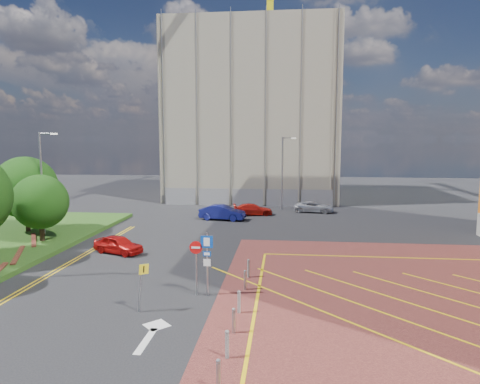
% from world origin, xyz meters
% --- Properties ---
extents(ground, '(140.00, 140.00, 0.00)m').
position_xyz_m(ground, '(0.00, 0.00, 0.00)').
color(ground, black).
rests_on(ground, ground).
extents(tree_c, '(4.00, 4.00, 4.90)m').
position_xyz_m(tree_c, '(-13.50, 10.00, 3.19)').
color(tree_c, '#3D2B1C').
rests_on(tree_c, grass_bed).
extents(tree_d, '(5.00, 5.00, 6.08)m').
position_xyz_m(tree_d, '(-16.50, 13.00, 3.87)').
color(tree_d, '#3D2B1C').
rests_on(tree_d, grass_bed).
extents(lamp_left_far, '(1.53, 0.16, 8.00)m').
position_xyz_m(lamp_left_far, '(-14.42, 12.00, 4.66)').
color(lamp_left_far, '#9EA0A8').
rests_on(lamp_left_far, grass_bed).
extents(lamp_back, '(1.53, 0.16, 8.00)m').
position_xyz_m(lamp_back, '(4.08, 28.00, 4.36)').
color(lamp_back, '#9EA0A8').
rests_on(lamp_back, ground).
extents(sign_cluster, '(1.17, 0.12, 3.20)m').
position_xyz_m(sign_cluster, '(0.30, 0.98, 1.95)').
color(sign_cluster, '#9EA0A8').
rests_on(sign_cluster, ground).
extents(warning_sign, '(0.53, 0.37, 2.24)m').
position_xyz_m(warning_sign, '(-2.07, -1.32, 1.43)').
color(warning_sign, '#9EA0A8').
rests_on(warning_sign, ground).
extents(bollard_row, '(0.14, 11.14, 0.90)m').
position_xyz_m(bollard_row, '(2.30, -1.67, 0.47)').
color(bollard_row, '#9EA0A8').
rests_on(bollard_row, forecourt).
extents(construction_building, '(21.20, 19.20, 22.00)m').
position_xyz_m(construction_building, '(0.00, 40.00, 11.00)').
color(construction_building, gray).
rests_on(construction_building, ground).
extents(tower_crane, '(1.60, 35.00, 35.40)m').
position_xyz_m(tower_crane, '(2.00, 39.44, 25.85)').
color(tower_crane, yellow).
rests_on(tower_crane, ground).
extents(construction_fence, '(21.60, 0.06, 2.00)m').
position_xyz_m(construction_fence, '(1.00, 30.00, 1.00)').
color(construction_fence, gray).
rests_on(construction_fence, ground).
extents(car_red_left, '(3.86, 2.64, 1.22)m').
position_xyz_m(car_red_left, '(-6.98, 8.25, 0.61)').
color(car_red_left, '#B3100F').
rests_on(car_red_left, ground).
extents(car_blue_back, '(4.59, 2.17, 1.45)m').
position_xyz_m(car_blue_back, '(-1.66, 21.02, 0.73)').
color(car_blue_back, navy).
rests_on(car_blue_back, ground).
extents(car_red_back, '(4.25, 2.33, 1.17)m').
position_xyz_m(car_red_back, '(1.07, 23.96, 0.58)').
color(car_red_back, red).
rests_on(car_red_back, ground).
extents(car_silver_back, '(4.45, 2.53, 1.17)m').
position_xyz_m(car_silver_back, '(7.42, 26.37, 0.59)').
color(car_silver_back, silver).
rests_on(car_silver_back, ground).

